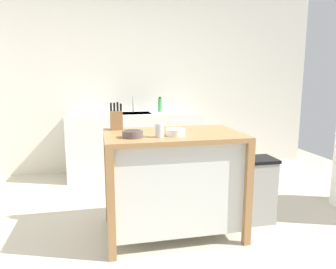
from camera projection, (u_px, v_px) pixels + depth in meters
name	position (u px, v px, depth m)	size (l,w,h in m)	color
ground_plane	(174.00, 239.00, 2.77)	(6.43, 6.43, 0.00)	#BCB29E
wall_back	(139.00, 83.00, 4.76)	(5.43, 0.10, 2.60)	beige
kitchen_island	(173.00, 178.00, 2.82)	(1.17, 0.74, 0.91)	#9E7042
knife_block	(116.00, 120.00, 2.89)	(0.11, 0.09, 0.25)	olive
bowl_stoneware_deep	(175.00, 132.00, 2.61)	(0.16, 0.16, 0.06)	silver
bowl_ceramic_wide	(133.00, 134.00, 2.52)	(0.17, 0.17, 0.06)	#564C47
drinking_cup	(159.00, 130.00, 2.53)	(0.07, 0.07, 0.11)	silver
trash_bin	(255.00, 190.00, 3.07)	(0.36, 0.28, 0.63)	gray
sink_counter	(135.00, 144.00, 4.55)	(1.84, 0.60, 0.89)	silver
sink_faucet	(133.00, 104.00, 4.58)	(0.02, 0.02, 0.22)	#B7BCC1
bottle_spray_cleaner	(160.00, 105.00, 4.60)	(0.06, 0.06, 0.21)	green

